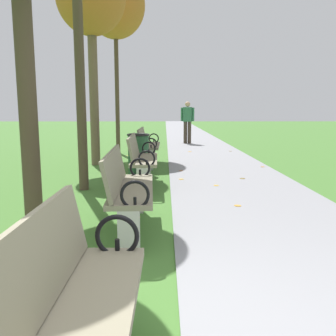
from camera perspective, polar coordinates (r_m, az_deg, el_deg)
name	(u,v)px	position (r m, az deg, el deg)	size (l,w,h in m)	color
paved_walkway	(189,135)	(19.59, 3.22, 5.17)	(2.35, 44.00, 0.02)	gray
park_bench_1	(64,325)	(1.67, -15.83, -22.38)	(0.49, 1.60, 0.90)	gray
park_bench_2	(128,188)	(4.08, -6.26, -3.17)	(0.53, 1.62, 0.90)	gray
park_bench_3	(141,159)	(6.46, -4.13, 1.40)	(0.50, 1.61, 0.90)	gray
park_bench_4	(148,145)	(8.91, -3.14, 3.54)	(0.49, 1.60, 0.90)	gray
tree_5	(115,6)	(11.81, -8.19, 23.62)	(1.74, 1.74, 5.31)	#4C3D2D
pedestrian_walking	(187,120)	(14.45, 3.04, 7.43)	(0.52, 0.28, 1.62)	#3D3328
trash_bin	(138,154)	(7.78, -4.60, 2.25)	(0.48, 0.48, 0.84)	#234C2D
scattered_leaves	(159,184)	(6.60, -1.37, -2.56)	(4.69, 11.21, 0.02)	#BC842D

